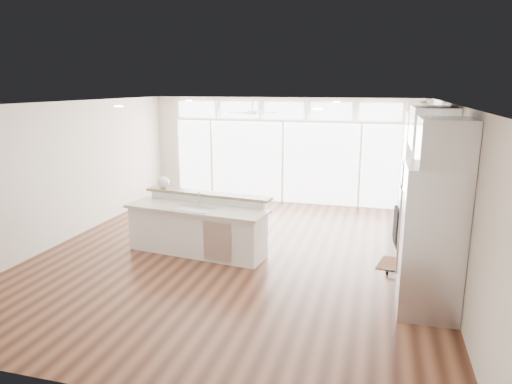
# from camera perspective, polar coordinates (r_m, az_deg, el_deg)

# --- Properties ---
(floor) EXTENTS (7.00, 8.00, 0.02)m
(floor) POSITION_cam_1_polar(r_m,az_deg,el_deg) (8.39, -2.31, -7.80)
(floor) COLOR #3B1E12
(floor) RESTS_ON ground
(ceiling) EXTENTS (7.00, 8.00, 0.02)m
(ceiling) POSITION_cam_1_polar(r_m,az_deg,el_deg) (7.84, -2.49, 11.03)
(ceiling) COLOR white
(ceiling) RESTS_ON wall_back
(wall_back) EXTENTS (7.00, 0.04, 2.70)m
(wall_back) POSITION_cam_1_polar(r_m,az_deg,el_deg) (11.82, 3.48, 5.17)
(wall_back) COLOR beige
(wall_back) RESTS_ON floor
(wall_front) EXTENTS (7.00, 0.04, 2.70)m
(wall_front) POSITION_cam_1_polar(r_m,az_deg,el_deg) (4.51, -18.09, -8.88)
(wall_front) COLOR beige
(wall_front) RESTS_ON floor
(wall_left) EXTENTS (0.04, 8.00, 2.70)m
(wall_left) POSITION_cam_1_polar(r_m,az_deg,el_deg) (9.64, -22.67, 2.35)
(wall_left) COLOR beige
(wall_left) RESTS_ON floor
(wall_right) EXTENTS (0.04, 8.00, 2.70)m
(wall_right) POSITION_cam_1_polar(r_m,az_deg,el_deg) (7.72, 23.20, -0.18)
(wall_right) COLOR beige
(wall_right) RESTS_ON floor
(glass_wall) EXTENTS (5.80, 0.06, 2.08)m
(glass_wall) POSITION_cam_1_polar(r_m,az_deg,el_deg) (11.81, 3.40, 3.69)
(glass_wall) COLOR silver
(glass_wall) RESTS_ON wall_back
(transom_row) EXTENTS (5.90, 0.06, 0.40)m
(transom_row) POSITION_cam_1_polar(r_m,az_deg,el_deg) (11.66, 3.49, 10.15)
(transom_row) COLOR silver
(transom_row) RESTS_ON wall_back
(desk_window) EXTENTS (0.04, 0.85, 0.85)m
(desk_window) POSITION_cam_1_polar(r_m,az_deg,el_deg) (7.97, 22.77, 1.72)
(desk_window) COLOR white
(desk_window) RESTS_ON wall_right
(ceiling_fan) EXTENTS (1.16, 1.16, 0.32)m
(ceiling_fan) POSITION_cam_1_polar(r_m,az_deg,el_deg) (10.67, -0.45, 10.43)
(ceiling_fan) COLOR white
(ceiling_fan) RESTS_ON ceiling
(recessed_lights) EXTENTS (3.40, 3.00, 0.02)m
(recessed_lights) POSITION_cam_1_polar(r_m,az_deg,el_deg) (8.03, -2.05, 10.94)
(recessed_lights) COLOR white
(recessed_lights) RESTS_ON ceiling
(oven_cabinet) EXTENTS (0.64, 1.20, 2.50)m
(oven_cabinet) POSITION_cam_1_polar(r_m,az_deg,el_deg) (9.46, 19.76, 1.78)
(oven_cabinet) COLOR white
(oven_cabinet) RESTS_ON floor
(desk_nook) EXTENTS (0.72, 1.30, 0.76)m
(desk_nook) POSITION_cam_1_polar(r_m,az_deg,el_deg) (8.23, 19.76, -6.14)
(desk_nook) COLOR white
(desk_nook) RESTS_ON floor
(upper_cabinets) EXTENTS (0.64, 1.30, 0.64)m
(upper_cabinets) POSITION_cam_1_polar(r_m,az_deg,el_deg) (7.83, 21.17, 7.60)
(upper_cabinets) COLOR white
(upper_cabinets) RESTS_ON wall_right
(refrigerator) EXTENTS (0.76, 0.90, 2.00)m
(refrigerator) POSITION_cam_1_polar(r_m,az_deg,el_deg) (6.47, 21.04, -5.67)
(refrigerator) COLOR silver
(refrigerator) RESTS_ON floor
(fridge_cabinet) EXTENTS (0.64, 0.90, 0.60)m
(fridge_cabinet) POSITION_cam_1_polar(r_m,az_deg,el_deg) (6.20, 22.59, 5.76)
(fridge_cabinet) COLOR white
(fridge_cabinet) RESTS_ON wall_right
(framed_photos) EXTENTS (0.06, 0.22, 0.80)m
(framed_photos) POSITION_cam_1_polar(r_m,az_deg,el_deg) (8.60, 22.17, 1.53)
(framed_photos) COLOR black
(framed_photos) RESTS_ON wall_right
(kitchen_island) EXTENTS (2.74, 1.33, 1.05)m
(kitchen_island) POSITION_cam_1_polar(r_m,az_deg,el_deg) (8.33, -7.44, -4.17)
(kitchen_island) COLOR white
(kitchen_island) RESTS_ON floor
(rug) EXTENTS (1.04, 0.84, 0.01)m
(rug) POSITION_cam_1_polar(r_m,az_deg,el_deg) (8.22, 18.35, -8.83)
(rug) COLOR #3A2012
(rug) RESTS_ON floor
(office_chair) EXTENTS (0.62, 0.58, 1.11)m
(office_chair) POSITION_cam_1_polar(r_m,az_deg,el_deg) (7.66, 18.55, -6.09)
(office_chair) COLOR black
(office_chair) RESTS_ON floor
(fishbowl) EXTENTS (0.28, 0.28, 0.24)m
(fishbowl) POSITION_cam_1_polar(r_m,az_deg,el_deg) (9.00, -11.52, 1.20)
(fishbowl) COLOR silver
(fishbowl) RESTS_ON kitchen_island
(monitor) EXTENTS (0.15, 0.46, 0.38)m
(monitor) POSITION_cam_1_polar(r_m,az_deg,el_deg) (8.06, 19.50, -2.28)
(monitor) COLOR black
(monitor) RESTS_ON desk_nook
(keyboard) EXTENTS (0.14, 0.34, 0.02)m
(keyboard) POSITION_cam_1_polar(r_m,az_deg,el_deg) (8.09, 18.20, -3.45)
(keyboard) COLOR silver
(keyboard) RESTS_ON desk_nook
(potted_plant) EXTENTS (0.24, 0.27, 0.21)m
(potted_plant) POSITION_cam_1_polar(r_m,az_deg,el_deg) (9.31, 20.41, 9.99)
(potted_plant) COLOR #315926
(potted_plant) RESTS_ON oven_cabinet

